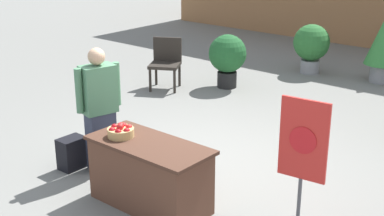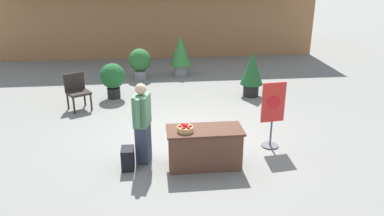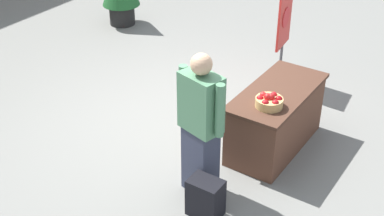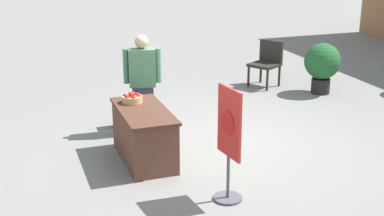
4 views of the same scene
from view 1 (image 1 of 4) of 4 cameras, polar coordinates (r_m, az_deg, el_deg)
name	(u,v)px [view 1 (image 1 of 4)]	position (r m, az deg, el deg)	size (l,w,h in m)	color
ground_plane	(205,164)	(7.16, 1.36, -6.05)	(120.00, 120.00, 0.00)	slate
display_table	(150,174)	(6.05, -4.50, -7.08)	(1.44, 0.67, 0.77)	brown
apple_basket	(121,131)	(6.07, -7.61, -2.47)	(0.30, 0.30, 0.16)	tan
person_visitor	(100,109)	(6.86, -9.83, -0.12)	(0.36, 0.59, 1.61)	#33384C
backpack	(72,153)	(7.16, -12.67, -4.71)	(0.24, 0.34, 0.42)	black
poster_board	(302,162)	(5.55, 11.64, -5.67)	(0.51, 0.36, 1.43)	#4C4C51
patio_chair	(166,60)	(10.30, -2.80, 5.14)	(0.75, 0.75, 0.96)	#28231E
potted_plant_far_left	(227,56)	(10.32, 3.80, 5.55)	(0.73, 0.73, 1.04)	black
potted_plant_far_right	(311,45)	(11.58, 12.62, 6.62)	(0.76, 0.76, 1.04)	gray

